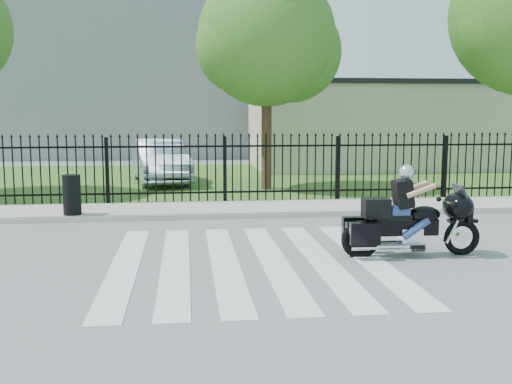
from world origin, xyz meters
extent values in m
plane|color=slate|center=(0.00, 0.00, 0.00)|extent=(120.00, 120.00, 0.00)
cube|color=#ADAAA3|center=(0.00, 5.00, 0.06)|extent=(40.00, 2.00, 0.12)
cube|color=#ADAAA3|center=(0.00, 4.00, 0.06)|extent=(40.00, 0.12, 0.12)
cube|color=#366221|center=(0.00, 12.00, 0.01)|extent=(40.00, 12.00, 0.02)
cube|color=black|center=(0.00, 6.00, 0.35)|extent=(26.00, 0.04, 0.05)
cube|color=black|center=(0.00, 6.00, 1.55)|extent=(26.00, 0.04, 0.05)
cylinder|color=#382316|center=(1.50, 9.00, 2.08)|extent=(0.32, 0.32, 4.16)
sphere|color=#347321|center=(1.50, 9.00, 4.68)|extent=(4.20, 4.20, 4.20)
cube|color=beige|center=(7.00, 16.00, 1.75)|extent=(10.00, 6.00, 3.50)
cube|color=black|center=(7.00, 16.00, 3.60)|extent=(10.20, 6.20, 0.20)
cube|color=gray|center=(-3.00, 26.00, 6.00)|extent=(15.00, 10.00, 12.00)
torus|color=black|center=(3.68, 0.09, 0.30)|extent=(0.63, 0.14, 0.63)
torus|color=black|center=(1.91, 0.15, 0.30)|extent=(0.67, 0.16, 0.66)
cube|color=black|center=(2.64, 0.13, 0.50)|extent=(1.19, 0.26, 0.27)
ellipsoid|color=black|center=(3.00, 0.11, 0.71)|extent=(0.58, 0.38, 0.30)
cube|color=black|center=(2.45, 0.13, 0.67)|extent=(0.60, 0.31, 0.09)
cube|color=silver|center=(2.77, 0.12, 0.35)|extent=(0.37, 0.29, 0.27)
ellipsoid|color=black|center=(3.59, 0.09, 0.84)|extent=(0.51, 0.67, 0.49)
cube|color=black|center=(2.16, 0.14, 0.84)|extent=(0.45, 0.36, 0.33)
cube|color=navy|center=(2.56, 0.13, 0.78)|extent=(0.32, 0.28, 0.16)
sphere|color=#B7B9C0|center=(2.67, 0.12, 1.44)|extent=(0.26, 0.26, 0.26)
imported|color=#929EB8|center=(-1.86, 11.04, 0.76)|extent=(2.30, 4.71, 1.49)
cylinder|color=black|center=(-3.58, 4.30, 0.57)|extent=(0.52, 0.52, 0.91)
camera|label=1|loc=(-1.01, -9.49, 2.46)|focal=42.00mm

